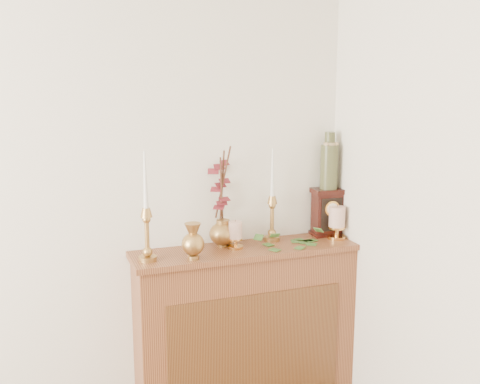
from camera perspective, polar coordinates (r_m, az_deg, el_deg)
name	(u,v)px	position (r m, az deg, el deg)	size (l,w,h in m)	color
console_shelf	(246,333)	(3.20, 0.63, -14.12)	(1.24, 0.34, 0.93)	brown
candlestick_left	(147,226)	(2.80, -9.46, -3.40)	(0.09, 0.09, 0.55)	#B58748
candlestick_center	(272,211)	(3.12, 3.28, -1.93)	(0.09, 0.09, 0.52)	#B58748
bud_vase	(193,242)	(2.82, -4.80, -5.04)	(0.11, 0.11, 0.19)	#B58748
ginger_jar	(221,200)	(3.03, -1.99, -0.83)	(0.23, 0.24, 0.55)	#B58748
pillar_candle_left	(235,233)	(2.99, -0.47, -4.23)	(0.08, 0.08, 0.16)	#E09F4E
pillar_candle_right	(337,221)	(3.21, 9.82, -2.91)	(0.10, 0.10, 0.20)	#E09F4E
ivy_garland	(283,242)	(3.07, 4.35, -5.11)	(0.47, 0.22, 0.09)	#365E23
mantel_clock	(328,212)	(3.27, 8.91, -2.05)	(0.19, 0.14, 0.27)	black
ceramic_vase	(329,164)	(3.22, 9.04, 2.88)	(0.10, 0.10, 0.32)	#172E24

